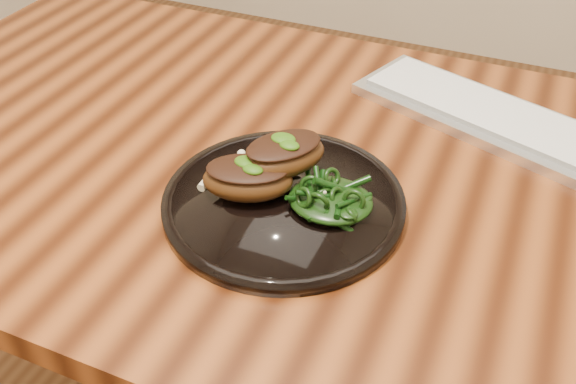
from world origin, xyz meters
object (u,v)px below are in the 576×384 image
Objects in this scene: desk at (346,218)px; plate at (284,202)px; greens_heap at (331,195)px; keyboard at (508,123)px; lamb_chop_front at (247,178)px.

desk is 5.22× the size of plate.
greens_heap is 0.21× the size of keyboard.
plate is 0.07m from greens_heap.
plate is at bearing 13.81° from lamb_chop_front.
desk is 12.18× the size of lamb_chop_front.
lamb_chop_front reaches higher than keyboard.
greens_heap is at bearing -120.50° from keyboard.
plate is 0.06m from lamb_chop_front.
desk is at bearing -132.86° from keyboard.
lamb_chop_front is 0.26× the size of keyboard.
keyboard is at bearing 52.07° from plate.
lamb_chop_front reaches higher than plate.
lamb_chop_front is at bearing -166.19° from plate.
desk is at bearing 94.48° from greens_heap.
plate reaches higher than desk.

